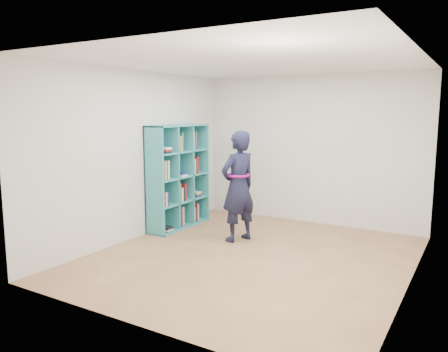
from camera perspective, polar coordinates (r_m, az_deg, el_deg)
The scene contains 9 objects.
floor at distance 6.07m, azimuth 3.53°, elevation -10.54°, with size 4.50×4.50×0.00m, color brown.
ceiling at distance 5.77m, azimuth 3.78°, elevation 14.66°, with size 4.50×4.50×0.00m, color white.
wall_left at distance 6.92m, azimuth -11.26°, elevation 2.70°, with size 0.02×4.50×2.60m, color silver.
wall_right at distance 5.19m, azimuth 23.69°, elevation 0.26°, with size 0.02×4.50×2.60m, color silver.
wall_back at distance 7.84m, azimuth 11.21°, elevation 3.37°, with size 4.00×0.02×2.60m, color silver.
wall_front at distance 3.94m, azimuth -11.51°, elevation -1.61°, with size 4.00×0.02×2.60m, color silver.
bookshelf at distance 7.47m, azimuth -6.14°, elevation -0.30°, with size 0.38×1.31×1.75m.
person at distance 6.62m, azimuth 1.87°, elevation -1.35°, with size 0.60×0.72×1.69m.
smartphone at distance 6.77m, azimuth 1.75°, elevation -0.19°, with size 0.04×0.10×0.14m.
Camera 1 is at (2.62, -5.11, 1.98)m, focal length 35.00 mm.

